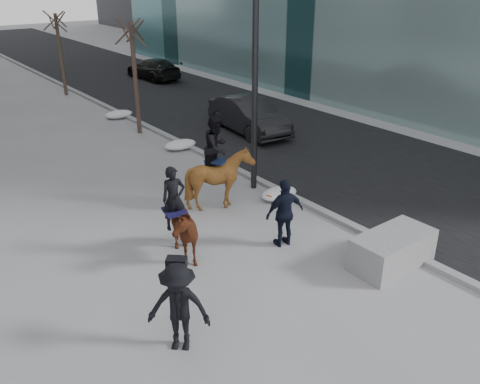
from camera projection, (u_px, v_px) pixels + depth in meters
ground at (271, 268)px, 11.77m from camera, size 120.00×120.00×0.00m
road at (246, 121)px, 22.92m from camera, size 8.00×90.00×0.01m
curb at (168, 137)px, 20.69m from camera, size 0.25×90.00×0.12m
planter at (392, 250)px, 11.72m from camera, size 2.03×1.04×0.81m
car_near at (249, 115)px, 21.17m from camera, size 2.00×4.57×1.46m
car_far at (153, 69)px, 31.36m from camera, size 2.01×4.42×1.26m
tree_near at (135, 73)px, 20.35m from camera, size 1.20×1.20×4.97m
tree_far at (60, 51)px, 26.76m from camera, size 1.20×1.20×4.69m
mounted_left at (178, 225)px, 11.91m from camera, size 1.15×1.87×2.25m
mounted_right at (219, 172)px, 14.35m from camera, size 1.96×2.05×2.69m
feeder at (285, 213)px, 12.41m from camera, size 1.09×0.95×1.75m
camera_crew at (179, 307)px, 8.97m from camera, size 1.28×1.25×1.75m
lamppost at (257, 22)px, 14.00m from camera, size 0.25×0.88×9.09m
snow_piles at (176, 143)px, 19.65m from camera, size 1.31×12.02×0.33m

